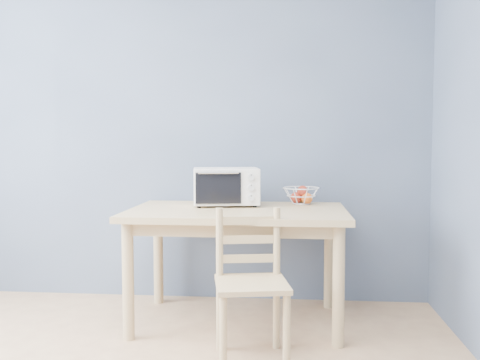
# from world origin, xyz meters

# --- Properties ---
(dining_table) EXTENTS (1.40, 0.90, 0.75)m
(dining_table) POSITION_xyz_m (0.64, 1.70, 0.65)
(dining_table) COLOR tan
(dining_table) RESTS_ON ground
(toaster_oven) EXTENTS (0.48, 0.39, 0.26)m
(toaster_oven) POSITION_xyz_m (0.53, 1.87, 0.89)
(toaster_oven) COLOR white
(toaster_oven) RESTS_ON dining_table
(fruit_basket) EXTENTS (0.32, 0.32, 0.13)m
(fruit_basket) POSITION_xyz_m (1.06, 2.01, 0.82)
(fruit_basket) COLOR white
(fruit_basket) RESTS_ON dining_table
(dining_chair) EXTENTS (0.44, 0.44, 0.82)m
(dining_chair) POSITION_xyz_m (0.77, 1.13, 0.40)
(dining_chair) COLOR tan
(dining_chair) RESTS_ON ground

